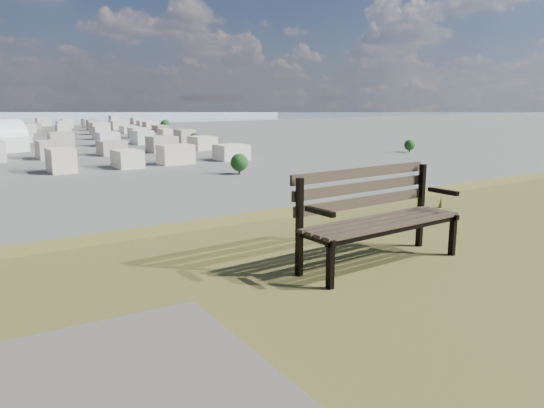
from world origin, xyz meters
TOP-DOWN VIEW (x-y plane):
  - park_bench at (-0.45, 1.76)m, footprint 1.87×0.66m

SIDE VIEW (x-z plane):
  - park_bench at x=-0.45m, z-range 25.06..26.03m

